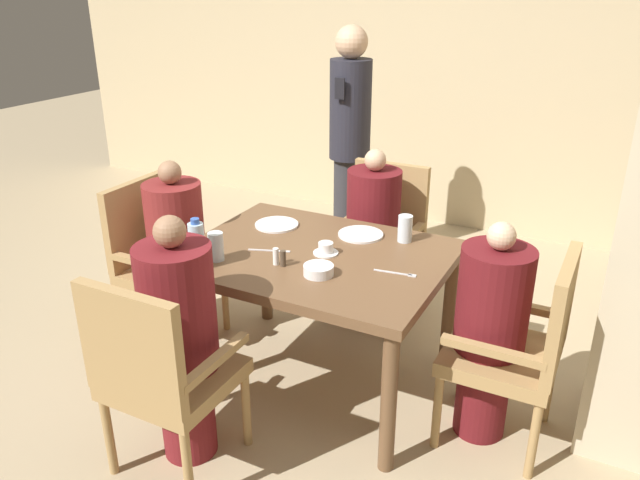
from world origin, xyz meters
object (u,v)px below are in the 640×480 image
Objects in this scene: teacup_with_saucer at (326,249)px; water_bottle at (197,245)px; diner_in_left_chair at (178,253)px; glass_tall_mid at (216,246)px; bowl_small at (319,270)px; diner_in_right_chair at (490,330)px; chair_near_corner at (160,371)px; plate_main_right at (361,234)px; chair_far_side at (381,235)px; glass_tall_near at (405,229)px; chair_right_side at (521,344)px; diner_in_far_chair at (373,235)px; chair_left_side at (159,256)px; standing_host at (350,142)px; plate_main_left at (277,225)px; diner_in_near_chair at (181,339)px.

teacup_with_saucer is 0.63m from water_bottle.
glass_tall_mid is at bearing -30.26° from diner_in_left_chair.
diner_in_left_chair is at bearing 168.18° from bowl_small.
diner_in_right_chair is 8.53× the size of teacup_with_saucer.
chair_near_corner is 3.82× the size of water_bottle.
diner_in_left_chair reaches higher than plate_main_right.
chair_far_side is 0.71m from glass_tall_near.
diner_in_left_chair is 0.95m from teacup_with_saucer.
water_bottle is at bearing -164.25° from chair_right_side.
diner_in_far_chair is at bearing 81.05° from chair_near_corner.
chair_far_side is 0.63m from plate_main_right.
plate_main_right is 0.78m from glass_tall_mid.
diner_in_far_chair is at bearing 130.23° from glass_tall_near.
teacup_with_saucer is at bearing 0.97° from diner_in_left_chair.
diner_in_right_chair reaches higher than chair_left_side.
bowl_small is (0.13, -1.10, 0.25)m from chair_far_side.
chair_far_side is (0.88, 0.88, -0.05)m from diner_in_left_chair.
plate_main_right is (0.61, -1.17, -0.17)m from standing_host.
chair_far_side is 0.55× the size of standing_host.
bowl_small is 0.57× the size of water_bottle.
water_bottle is (0.48, -0.40, 0.30)m from diner_in_left_chair.
teacup_with_saucer is at bearing -27.26° from plate_main_left.
bowl_small is at bearing -164.36° from diner_in_right_chair.
diner_in_left_chair is 4.63× the size of plate_main_left.
plate_main_left is 1.00× the size of plate_main_right.
chair_near_corner is (-0.26, -1.77, 0.00)m from chair_far_side.
diner_in_right_chair is at bearing -46.94° from standing_host.
plate_main_left is at bearing 137.99° from bowl_small.
plate_main_right is (0.11, -0.44, 0.19)m from diner_in_far_chair.
chair_far_side is 1.79m from chair_near_corner.
standing_host reaches higher than chair_left_side.
diner_in_near_chair is at bearing -74.15° from glass_tall_mid.
diner_in_left_chair is 8.80× the size of teacup_with_saucer.
water_bottle is (-0.52, -0.71, 0.11)m from plate_main_right.
chair_far_side is 1.27m from glass_tall_mid.
plate_main_right is at bearing 54.08° from water_bottle.
teacup_with_saucer is (0.93, 0.02, 0.20)m from diner_in_left_chair.
water_bottle is (-0.05, -0.63, 0.11)m from plate_main_left.
chair_right_side reaches higher than plate_main_left.
diner_in_near_chair reaches higher than glass_tall_near.
chair_right_side is 7.55× the size of teacup_with_saucer.
diner_in_far_chair is 7.86× the size of glass_tall_near.
plate_main_left is at bearing -170.54° from glass_tall_near.
plate_main_right is at bearing -79.35° from chair_far_side.
teacup_with_saucer is at bearing 178.92° from diner_in_right_chair.
diner_in_near_chair is at bearing -83.79° from standing_host.
chair_left_side is 0.76m from glass_tall_mid.
plate_main_left is at bearing 95.98° from diner_in_near_chair.
chair_left_side reaches higher than plate_main_right.
glass_tall_near is 0.96m from glass_tall_mid.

